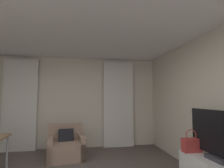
# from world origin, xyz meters

# --- Properties ---
(wall_window) EXTENTS (5.12, 0.06, 2.60)m
(wall_window) POSITION_xyz_m (0.00, 3.03, 1.30)
(wall_window) COLOR beige
(wall_window) RESTS_ON ground
(ceiling) EXTENTS (5.12, 6.12, 0.06)m
(ceiling) POSITION_xyz_m (0.00, 0.00, 2.63)
(ceiling) COLOR white
(ceiling) RESTS_ON wall_left
(curtain_left_panel) EXTENTS (0.90, 0.06, 2.50)m
(curtain_left_panel) POSITION_xyz_m (-1.38, 2.90, 1.25)
(curtain_left_panel) COLOR silver
(curtain_left_panel) RESTS_ON ground
(curtain_right_panel) EXTENTS (0.90, 0.06, 2.50)m
(curtain_right_panel) POSITION_xyz_m (1.38, 2.90, 1.25)
(curtain_right_panel) COLOR silver
(curtain_right_panel) RESTS_ON ground
(armchair) EXTENTS (0.92, 0.87, 0.78)m
(armchair) POSITION_xyz_m (-0.07, 2.08, 0.27)
(armchair) COLOR #997A66
(armchair) RESTS_ON ground
(tv_flatscreen) EXTENTS (0.20, 1.14, 0.71)m
(tv_flatscreen) POSITION_xyz_m (2.20, -0.09, 0.87)
(tv_flatscreen) COLOR #333338
(tv_flatscreen) RESTS_ON tv_console
(handbag_primary) EXTENTS (0.30, 0.14, 0.37)m
(handbag_primary) POSITION_xyz_m (2.08, 0.36, 0.65)
(handbag_primary) COLOR #B73833
(handbag_primary) RESTS_ON tv_console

